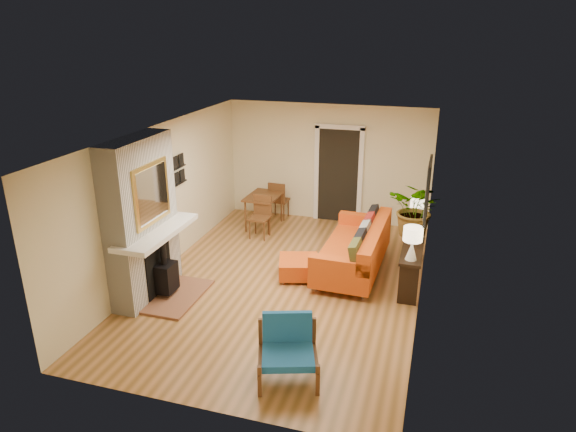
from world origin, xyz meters
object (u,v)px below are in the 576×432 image
console_table (413,250)px  lamp_near (413,240)px  lamp_far (418,209)px  houseplant (417,209)px  blue_chair (288,345)px  dining_table (267,202)px  ottoman (299,267)px  sofa (358,249)px

console_table → lamp_near: 0.87m
lamp_far → lamp_near: bearing=-90.0°
console_table → houseplant: bearing=92.2°
blue_chair → console_table: (1.31, 3.04, 0.16)m
lamp_far → houseplant: houseplant is taller
dining_table → lamp_far: lamp_far is taller
dining_table → houseplant: 3.56m
blue_chair → lamp_far: bearing=71.0°
console_table → houseplant: 0.70m
ottoman → dining_table: (-1.31, 2.11, 0.38)m
dining_table → houseplant: houseplant is taller
dining_table → blue_chair: bearing=-68.1°
sofa → houseplant: size_ratio=2.40×
ottoman → blue_chair: (0.59, -2.61, 0.22)m
lamp_near → lamp_far: bearing=90.0°
houseplant → ottoman: bearing=-159.7°
sofa → houseplant: (0.95, 0.11, 0.81)m
console_table → lamp_near: bearing=-90.0°
houseplant → lamp_far: bearing=88.8°
lamp_near → houseplant: houseplant is taller
lamp_near → houseplant: size_ratio=0.54×
lamp_near → ottoman: bearing=171.5°
blue_chair → sofa: bearing=83.8°
console_table → lamp_near: size_ratio=3.43×
sofa → lamp_far: bearing=31.9°
ottoman → console_table: console_table is taller
sofa → console_table: 0.99m
lamp_far → houseplant: bearing=-91.2°
lamp_near → houseplant: bearing=90.6°
sofa → console_table: size_ratio=1.29×
blue_chair → dining_table: dining_table is taller
sofa → blue_chair: (-0.35, -3.20, 0.01)m
console_table → lamp_far: (0.00, 0.75, 0.49)m
sofa → lamp_near: size_ratio=4.41×
blue_chair → console_table: bearing=66.7°
lamp_far → houseplant: (-0.01, -0.49, 0.16)m
ottoman → console_table: bearing=12.9°
blue_chair → console_table: size_ratio=0.50×
dining_table → sofa: bearing=-34.1°
lamp_near → lamp_far: same height
ottoman → console_table: size_ratio=0.45×
blue_chair → lamp_far: (1.31, 3.80, 0.65)m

